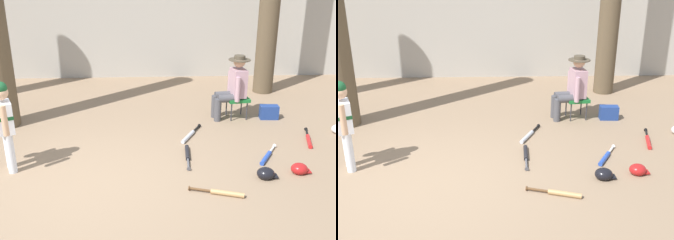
# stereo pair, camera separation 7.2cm
# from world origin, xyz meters

# --- Properties ---
(ground_plane) EXTENTS (60.00, 60.00, 0.00)m
(ground_plane) POSITION_xyz_m (0.00, 0.00, 0.00)
(ground_plane) COLOR #897056
(concrete_back_wall) EXTENTS (18.00, 0.36, 2.68)m
(concrete_back_wall) POSITION_xyz_m (0.00, 5.61, 1.34)
(concrete_back_wall) COLOR #ADA89E
(concrete_back_wall) RESTS_ON ground
(young_ballplayer) EXTENTS (0.47, 0.55, 1.31)m
(young_ballplayer) POSITION_xyz_m (-1.14, 0.53, 0.74)
(young_ballplayer) COLOR white
(young_ballplayer) RESTS_ON ground
(folding_stool) EXTENTS (0.45, 0.45, 0.41)m
(folding_stool) POSITION_xyz_m (2.50, 2.42, 0.36)
(folding_stool) COLOR #196B2D
(folding_stool) RESTS_ON ground
(seated_spectator) EXTENTS (0.67, 0.54, 1.20)m
(seated_spectator) POSITION_xyz_m (2.40, 2.41, 0.64)
(seated_spectator) COLOR #47474C
(seated_spectator) RESTS_ON ground
(handbag_beside_stool) EXTENTS (0.35, 0.20, 0.26)m
(handbag_beside_stool) POSITION_xyz_m (3.10, 2.34, 0.13)
(handbag_beside_stool) COLOR navy
(handbag_beside_stool) RESTS_ON ground
(bat_black_composite) EXTENTS (0.10, 0.75, 0.07)m
(bat_black_composite) POSITION_xyz_m (1.42, 0.82, 0.03)
(bat_black_composite) COLOR black
(bat_black_composite) RESTS_ON ground
(bat_wood_tan) EXTENTS (0.70, 0.28, 0.07)m
(bat_wood_tan) POSITION_xyz_m (1.77, -0.30, 0.03)
(bat_wood_tan) COLOR tan
(bat_wood_tan) RESTS_ON ground
(bat_blue_youth) EXTENTS (0.42, 0.64, 0.07)m
(bat_blue_youth) POSITION_xyz_m (2.61, 0.69, 0.03)
(bat_blue_youth) COLOR #2347AD
(bat_blue_youth) RESTS_ON ground
(bat_red_barrel) EXTENTS (0.26, 0.76, 0.07)m
(bat_red_barrel) POSITION_xyz_m (3.47, 1.26, 0.03)
(bat_red_barrel) COLOR red
(bat_red_barrel) RESTS_ON ground
(bat_aluminum_silver) EXTENTS (0.42, 0.74, 0.07)m
(bat_aluminum_silver) POSITION_xyz_m (1.52, 1.54, 0.03)
(bat_aluminum_silver) COLOR #B7BCC6
(bat_aluminum_silver) RESTS_ON ground
(batting_helmet_red) EXTENTS (0.28, 0.21, 0.16)m
(batting_helmet_red) POSITION_xyz_m (2.94, 0.22, 0.07)
(batting_helmet_red) COLOR #A81919
(batting_helmet_red) RESTS_ON ground
(batting_helmet_black) EXTENTS (0.29, 0.22, 0.17)m
(batting_helmet_black) POSITION_xyz_m (2.43, 0.11, 0.07)
(batting_helmet_black) COLOR black
(batting_helmet_black) RESTS_ON ground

